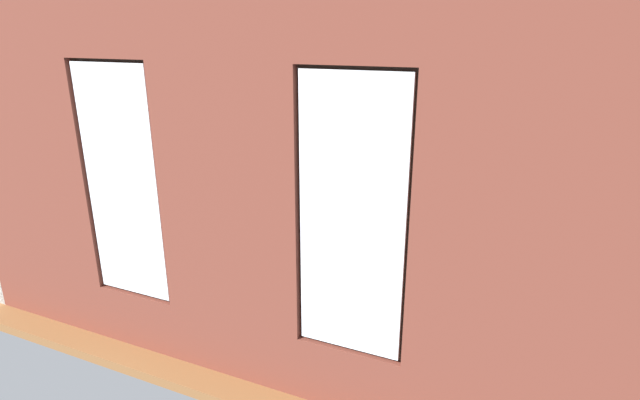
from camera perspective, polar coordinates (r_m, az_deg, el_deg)
The scene contains 19 objects.
ground_plane at distance 7.11m, azimuth 2.23°, elevation -7.53°, with size 7.24×5.96×0.10m, color brown.
brick_wall_with_windows at distance 4.30m, azimuth -10.48°, elevation -0.47°, with size 6.64×0.30×3.44m.
white_wall_right at distance 8.14m, azimuth -20.29°, elevation 7.84°, with size 0.10×4.96×3.44m, color silver.
couch_by_window at distance 5.82m, azimuth -13.32°, elevation -10.20°, with size 1.93×0.87×0.80m.
couch_left at distance 6.47m, azimuth 24.29°, elevation -8.36°, with size 0.87×1.72×0.80m.
coffee_table at distance 7.45m, azimuth 0.63°, elevation -2.49°, with size 1.42×0.83×0.45m.
cup_ceramic at distance 7.48m, azimuth -2.76°, elevation -1.59°, with size 0.08×0.08×0.10m, color #B23D38.
candle_jar at distance 7.40m, azimuth 3.86°, elevation -1.75°, with size 0.08×0.08×0.12m, color #B7333D.
table_plant_small at distance 7.24m, azimuth 1.02°, elevation -1.63°, with size 0.14×0.14×0.23m.
remote_gray at distance 7.58m, azimuth -0.29°, elevation -1.58°, with size 0.05×0.17×0.02m, color #59595B.
remote_black at distance 7.42m, azimuth 0.63°, elevation -2.02°, with size 0.05×0.17×0.02m, color black.
media_console at distance 8.88m, azimuth -14.37°, elevation -0.72°, with size 1.05×0.42×0.45m, color black.
tv_flatscreen at distance 8.71m, azimuth -14.66°, elevation 2.94°, with size 1.01×0.20×0.72m.
potted_plant_corner_near_left at distance 8.31m, azimuth 25.77°, elevation -0.64°, with size 0.74×0.74×0.91m.
potted_plant_near_tv at distance 7.74m, azimuth -15.73°, elevation -1.18°, with size 0.48×0.48×0.88m.
potted_plant_between_couches at distance 5.00m, azimuth -0.06°, elevation -9.21°, with size 0.76×0.76×1.12m.
potted_plant_corner_far_left at distance 4.66m, azimuth 26.20°, elevation -16.71°, with size 0.94×0.88×1.47m.
potted_plant_mid_room_small at distance 7.36m, azimuth 13.29°, elevation -3.08°, with size 0.41×0.41×0.63m.
potted_plant_by_left_couch at distance 7.65m, azimuth 21.50°, elevation -3.47°, with size 0.31×0.31×0.56m.
Camera 1 is at (-2.34, 5.94, 3.09)m, focal length 28.00 mm.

